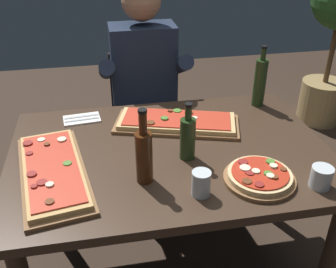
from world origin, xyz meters
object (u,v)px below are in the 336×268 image
Objects in this scene: tumbler_far_side at (321,178)px; potted_plant_corner at (336,34)px; vinegar_bottle_green at (260,82)px; wine_bottle_dark at (188,137)px; oil_bottle_amber at (144,154)px; diner_chair at (144,114)px; dining_table at (170,167)px; seated_diner at (145,85)px; pizza_rectangular_front at (177,122)px; tumbler_near_camera at (201,183)px; pizza_rectangular_left at (53,171)px; pizza_round_far at (259,177)px.

tumbler_far_side is 0.07× the size of potted_plant_corner.
wine_bottle_dark is at bearing -138.68° from vinegar_bottle_green.
oil_bottle_amber is 0.36× the size of diner_chair.
oil_bottle_amber is at bearing -138.03° from potted_plant_corner.
wine_bottle_dark is (0.06, -0.07, 0.20)m from dining_table.
vinegar_bottle_green is 0.25× the size of seated_diner.
dining_table is 0.25m from pizza_rectangular_front.
tumbler_far_side is (0.51, -0.36, 0.13)m from dining_table.
pizza_rectangular_front is at bearing -82.50° from diner_chair.
potted_plant_corner is at bearing 40.45° from dining_table.
seated_diner is at bearing 93.53° from tumbler_near_camera.
seated_diner is (-0.01, 0.74, 0.10)m from dining_table.
pizza_rectangular_front is 1.00× the size of pizza_rectangular_left.
pizza_round_far is (0.30, -0.29, 0.12)m from dining_table.
diner_chair is (-0.09, 0.65, -0.27)m from pizza_rectangular_front.
wine_bottle_dark reaches higher than tumbler_near_camera.
tumbler_near_camera is at bearing -132.63° from potted_plant_corner.
pizza_rectangular_left is 2.54× the size of wine_bottle_dark.
oil_bottle_amber is 3.14× the size of tumbler_near_camera.
diner_chair is at bearing 105.18° from pizza_round_far.
wine_bottle_dark is at bearing -51.20° from dining_table.
oil_bottle_amber is at bearing -147.28° from wine_bottle_dark.
pizza_round_far is 0.91× the size of oil_bottle_amber.
pizza_rectangular_left is at bearing -144.96° from potted_plant_corner.
pizza_round_far is (0.22, -0.49, 0.00)m from pizza_rectangular_front.
potted_plant_corner is (1.56, 1.19, 0.02)m from pizza_rectangular_front.
diner_chair reaches higher than pizza_rectangular_left.
vinegar_bottle_green reaches higher than tumbler_far_side.
diner_chair is at bearing 138.40° from vinegar_bottle_green.
pizza_rectangular_front is 0.53m from tumbler_near_camera.
seated_diner is (-0.56, 0.38, -0.13)m from vinegar_bottle_green.
tumbler_far_side reaches higher than pizza_rectangular_front.
vinegar_bottle_green is at bearing 68.68° from pizza_round_far.
pizza_rectangular_front is 6.52× the size of tumbler_near_camera.
seated_diner is at bearing 95.10° from wine_bottle_dark.
wine_bottle_dark is 0.24m from oil_bottle_amber.
vinegar_bottle_green reaches higher than oil_bottle_amber.
diner_chair is at bearing 63.24° from pizza_rectangular_left.
potted_plant_corner reaches higher than dining_table.
pizza_round_far is at bearing -42.00° from wine_bottle_dark.
dining_table is 4.53× the size of oil_bottle_amber.
seated_diner is at bearing -90.00° from diner_chair.
tumbler_far_side reaches higher than pizza_rectangular_left.
potted_plant_corner reaches higher than pizza_rectangular_left.
wine_bottle_dark is (0.55, 0.02, 0.08)m from pizza_rectangular_left.
potted_plant_corner is at bearing 57.41° from tumbler_far_side.
vinegar_bottle_green is 0.69m from seated_diner.
pizza_rectangular_front is 0.72m from tumbler_far_side.
wine_bottle_dark is at bearing 88.41° from tumbler_near_camera.
tumbler_near_camera is (-0.50, -0.68, -0.08)m from vinegar_bottle_green.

